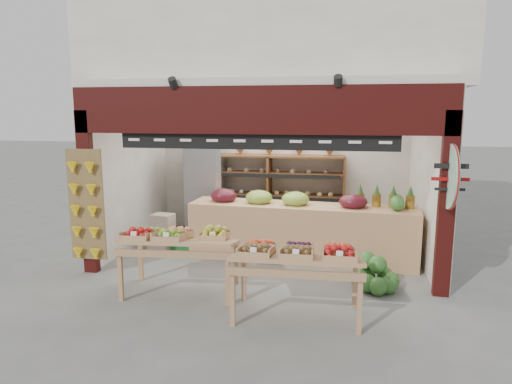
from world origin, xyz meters
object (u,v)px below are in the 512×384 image
object	(u,v)px
refrigerator	(205,189)
watermelon_pile	(376,277)
display_table_right	(297,255)
back_shelving	(269,178)
cardboard_stack	(173,237)
display_table_left	(173,238)
mid_counter	(300,230)

from	to	relation	value
refrigerator	watermelon_pile	distance (m)	4.36
display_table_right	watermelon_pile	distance (m)	1.67
display_table_right	watermelon_pile	bearing A→B (deg)	45.94
back_shelving	refrigerator	world-z (taller)	refrigerator
back_shelving	cardboard_stack	size ratio (longest dim) A/B	3.13
display_table_left	display_table_right	bearing A→B (deg)	-14.91
cardboard_stack	watermelon_pile	xyz separation A→B (m)	(3.70, -1.37, -0.06)
back_shelving	cardboard_stack	bearing A→B (deg)	-136.14
display_table_right	back_shelving	bearing A→B (deg)	103.90
display_table_right	display_table_left	bearing A→B (deg)	165.09
mid_counter	watermelon_pile	xyz separation A→B (m)	(1.24, -1.21, -0.35)
watermelon_pile	cardboard_stack	bearing A→B (deg)	159.71
back_shelving	cardboard_stack	world-z (taller)	back_shelving
mid_counter	display_table_right	world-z (taller)	mid_counter
refrigerator	mid_counter	world-z (taller)	refrigerator
mid_counter	display_table_left	xyz separation A→B (m)	(-1.69, -1.83, 0.26)
refrigerator	display_table_right	bearing A→B (deg)	-66.00
mid_counter	display_table_right	size ratio (longest dim) A/B	2.40
back_shelving	watermelon_pile	bearing A→B (deg)	-54.66
cardboard_stack	display_table_left	world-z (taller)	display_table_left
back_shelving	cardboard_stack	distance (m)	2.45
refrigerator	display_table_left	size ratio (longest dim) A/B	1.18
back_shelving	mid_counter	bearing A→B (deg)	-64.01
mid_counter	display_table_right	xyz separation A→B (m)	(0.16, -2.32, 0.28)
display_table_left	display_table_right	distance (m)	1.92
watermelon_pile	back_shelving	bearing A→B (deg)	125.34
refrigerator	watermelon_pile	size ratio (longest dim) A/B	2.79
cardboard_stack	display_table_left	size ratio (longest dim) A/B	0.61
back_shelving	mid_counter	size ratio (longest dim) A/B	0.80
display_table_left	display_table_right	xyz separation A→B (m)	(1.86, -0.49, 0.02)
display_table_left	display_table_right	world-z (taller)	display_table_right
refrigerator	cardboard_stack	distance (m)	1.46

